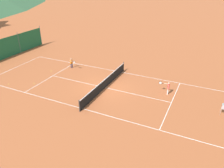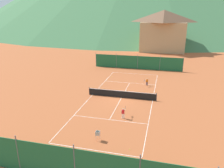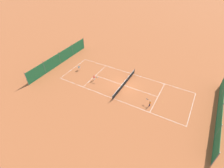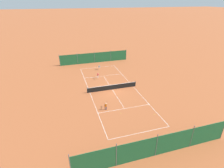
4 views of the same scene
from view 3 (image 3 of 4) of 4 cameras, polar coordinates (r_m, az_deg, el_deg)
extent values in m
plane|color=#A8542D|center=(32.37, 4.04, -0.45)|extent=(600.00, 600.00, 0.00)
cube|color=white|center=(30.73, 24.54, -7.22)|extent=(8.25, 0.05, 0.01)
cube|color=white|center=(37.87, -12.41, 5.09)|extent=(8.25, 0.05, 0.01)
cube|color=white|center=(35.40, 6.96, 3.19)|extent=(0.05, 23.85, 0.01)
cube|color=white|center=(29.59, 0.54, -4.80)|extent=(0.05, 23.85, 0.01)
cube|color=white|center=(30.93, 14.77, -4.07)|extent=(8.20, 0.05, 0.01)
cube|color=white|center=(34.93, -5.43, 2.77)|extent=(8.20, 0.05, 0.01)
cube|color=white|center=(32.37, 4.04, -0.45)|extent=(0.05, 12.80, 0.01)
cylinder|color=#2D2D2D|center=(35.45, 7.32, 4.25)|extent=(0.08, 0.08, 1.06)
cylinder|color=#2D2D2D|center=(28.94, 0.11, -4.57)|extent=(0.08, 0.08, 1.06)
cube|color=black|center=(32.08, 4.07, 0.18)|extent=(9.10, 0.02, 0.91)
cube|color=white|center=(31.79, 4.11, 0.85)|extent=(9.10, 0.04, 0.06)
cube|color=#1E6038|center=(30.30, 31.74, -7.47)|extent=(17.20, 0.04, 2.60)
cylinder|color=#59595E|center=(37.18, 32.56, 1.29)|extent=(0.08, 0.08, 2.90)
cylinder|color=#59595E|center=(33.60, 32.24, -2.54)|extent=(0.08, 0.08, 2.90)
cylinder|color=#59595E|center=(30.20, 31.84, -7.27)|extent=(0.08, 0.08, 2.90)
cylinder|color=#59595E|center=(27.06, 31.33, -13.14)|extent=(0.08, 0.08, 2.90)
cylinder|color=#59595E|center=(24.28, 30.66, -20.45)|extent=(0.08, 0.08, 2.90)
cube|color=#1E6038|center=(39.45, -16.73, 7.97)|extent=(17.20, 0.04, 2.60)
cylinder|color=#59595E|center=(44.95, -9.26, 13.18)|extent=(0.08, 0.08, 2.90)
cylinder|color=#59595E|center=(42.04, -12.80, 10.85)|extent=(0.08, 0.08, 2.90)
cylinder|color=#59595E|center=(39.38, -16.77, 8.15)|extent=(0.08, 0.08, 2.90)
cylinder|color=#59595E|center=(37.02, -21.22, 5.04)|extent=(0.08, 0.08, 2.90)
cylinder|color=#59595E|center=(35.04, -26.17, 1.51)|extent=(0.08, 0.08, 2.90)
cylinder|color=#23284C|center=(28.75, 12.07, -6.73)|extent=(0.10, 0.10, 0.54)
cylinder|color=#23284C|center=(28.86, 12.28, -6.55)|extent=(0.10, 0.10, 0.54)
cube|color=orange|center=(28.47, 12.30, -5.96)|extent=(0.29, 0.22, 0.42)
sphere|color=tan|center=(28.25, 12.39, -5.49)|extent=(0.17, 0.17, 0.17)
cylinder|color=tan|center=(28.36, 12.11, -6.13)|extent=(0.06, 0.06, 0.42)
cylinder|color=tan|center=(28.54, 12.20, -5.34)|extent=(0.18, 0.42, 0.06)
cylinder|color=black|center=(28.65, 11.70, -5.05)|extent=(0.08, 0.19, 0.03)
torus|color=black|center=(28.74, 11.32, -4.83)|extent=(0.10, 0.28, 0.28)
cylinder|color=silver|center=(28.74, 11.32, -4.83)|extent=(0.07, 0.24, 0.25)
cylinder|color=white|center=(33.65, -5.74, 1.76)|extent=(0.10, 0.10, 0.56)
cylinder|color=white|center=(33.52, -5.88, 1.59)|extent=(0.10, 0.10, 0.56)
cube|color=red|center=(33.29, -5.86, 2.35)|extent=(0.28, 0.18, 0.43)
sphere|color=tan|center=(33.10, -5.90, 2.81)|extent=(0.17, 0.17, 0.17)
cylinder|color=tan|center=(33.41, -5.72, 2.51)|extent=(0.06, 0.06, 0.43)
cylinder|color=tan|center=(32.98, -5.70, 2.34)|extent=(0.10, 0.43, 0.06)
cylinder|color=black|center=(32.85, -5.22, 2.21)|extent=(0.05, 0.20, 0.03)
torus|color=black|center=(32.76, -4.85, 2.12)|extent=(0.05, 0.28, 0.28)
cylinder|color=silver|center=(32.76, -4.85, 2.12)|extent=(0.03, 0.25, 0.25)
sphere|color=#CCE033|center=(33.45, 20.93, -1.81)|extent=(0.07, 0.07, 0.07)
sphere|color=#CCE033|center=(35.64, -14.44, 2.46)|extent=(0.07, 0.07, 0.07)
sphere|color=#CCE033|center=(32.62, 16.82, -1.87)|extent=(0.07, 0.07, 0.07)
sphere|color=#CCE033|center=(30.13, 16.00, -5.63)|extent=(0.07, 0.07, 0.07)
cylinder|color=#B7B7BC|center=(37.08, -10.68, 5.07)|extent=(0.02, 0.02, 0.55)
cylinder|color=#B7B7BC|center=(36.87, -11.00, 4.81)|extent=(0.02, 0.02, 0.55)
cylinder|color=#B7B7BC|center=(36.89, -10.26, 4.94)|extent=(0.02, 0.02, 0.55)
cylinder|color=#B7B7BC|center=(36.68, -10.58, 4.68)|extent=(0.02, 0.02, 0.55)
cube|color=#B7B7BC|center=(36.73, -10.68, 5.24)|extent=(0.34, 0.34, 0.02)
cube|color=#B7B7BC|center=(36.74, -10.92, 5.52)|extent=(0.34, 0.02, 0.34)
cube|color=#B7B7BC|center=(36.55, -10.50, 5.39)|extent=(0.34, 0.02, 0.34)
cube|color=#B7B7BC|center=(36.75, -10.55, 5.58)|extent=(0.02, 0.34, 0.34)
cube|color=#B7B7BC|center=(36.54, -10.87, 5.32)|extent=(0.02, 0.34, 0.34)
sphere|color=#CCE033|center=(36.73, -10.56, 5.34)|extent=(0.07, 0.07, 0.07)
sphere|color=#CCE033|center=(36.70, -10.81, 5.27)|extent=(0.07, 0.07, 0.07)
sphere|color=#CCE033|center=(36.81, -10.78, 5.38)|extent=(0.07, 0.07, 0.07)
sphere|color=#CCE033|center=(36.71, -10.69, 5.29)|extent=(0.07, 0.07, 0.07)
sphere|color=#CCE033|center=(36.77, -10.57, 5.37)|extent=(0.07, 0.07, 0.07)
sphere|color=#CCE033|center=(36.70, -10.61, 5.30)|extent=(0.07, 0.07, 0.07)
sphere|color=#CCE033|center=(36.56, -10.74, 5.25)|extent=(0.07, 0.07, 0.07)
sphere|color=#CCE033|center=(36.70, -10.49, 5.42)|extent=(0.07, 0.07, 0.07)
sphere|color=#CCE033|center=(36.68, -10.50, 5.39)|extent=(0.07, 0.07, 0.07)
sphere|color=#CCE033|center=(36.62, -10.57, 5.32)|extent=(0.07, 0.07, 0.07)
sphere|color=#CCE033|center=(36.64, -10.56, 5.35)|extent=(0.07, 0.07, 0.07)
sphere|color=#CCE033|center=(36.63, -10.71, 5.32)|extent=(0.07, 0.07, 0.07)
sphere|color=#CCE033|center=(36.74, -10.68, 5.54)|extent=(0.07, 0.07, 0.07)
sphere|color=#CCE033|center=(36.77, -10.72, 5.57)|extent=(0.07, 0.07, 0.07)
sphere|color=#CCE033|center=(36.75, -10.65, 5.55)|extent=(0.07, 0.07, 0.07)
sphere|color=#CCE033|center=(36.65, -10.92, 5.41)|extent=(0.07, 0.07, 0.07)
camera|label=1|loc=(45.20, 4.06, 25.17)|focal=35.00mm
camera|label=2|loc=(41.89, -36.28, 18.91)|focal=35.00mm
camera|label=4|loc=(22.89, 71.53, -2.95)|focal=28.00mm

